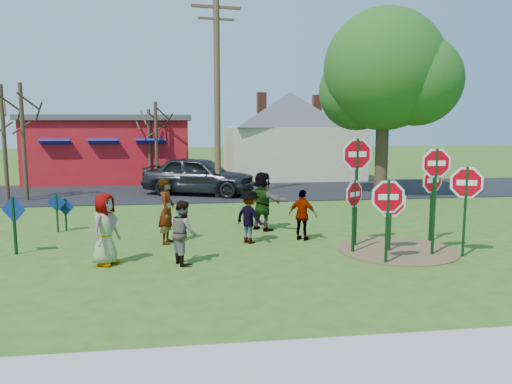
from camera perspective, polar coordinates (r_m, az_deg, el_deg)
ground at (r=13.99m, az=-3.16°, el=-6.31°), size 120.00×120.00×0.00m
sidewalk at (r=7.25m, az=1.95°, el=-19.90°), size 22.00×1.80×0.08m
road at (r=25.27m, az=-5.37°, el=0.07°), size 120.00×7.50×0.04m
dirt_patch at (r=14.14m, az=15.81°, el=-6.39°), size 3.20×3.20×0.03m
red_building at (r=31.85m, az=-15.93°, el=4.91°), size 9.40×7.69×3.90m
cream_house at (r=32.21m, az=3.91°, el=6.93°), size 9.40×9.40×6.50m
stop_sign_a at (r=12.48m, az=14.83°, el=-1.27°), size 1.11×0.14×2.21m
stop_sign_b at (r=14.01m, az=11.45°, el=3.12°), size 1.19×0.14×3.18m
stop_sign_c at (r=13.58m, az=19.85°, el=1.67°), size 1.03×0.12×2.93m
stop_sign_d at (r=15.20m, az=19.50°, el=0.65°), size 0.96×0.35×2.30m
stop_sign_e at (r=13.75m, az=15.13°, el=-1.54°), size 1.09×0.23×1.90m
stop_sign_f at (r=13.77m, az=22.89°, el=0.28°), size 1.04×0.43×2.48m
stop_sign_g at (r=13.34m, az=11.13°, el=-0.95°), size 0.78×0.61×2.07m
blue_diamond_b at (r=14.46m, az=-25.92°, el=-2.71°), size 0.68×0.25×1.55m
blue_diamond_c at (r=17.04m, az=-20.94°, el=-2.00°), size 0.57×0.13×1.07m
blue_diamond_d at (r=16.91m, az=-21.81°, el=-1.72°), size 0.58×0.08×1.24m
person_a at (r=12.61m, az=-16.85°, el=-4.09°), size 0.90×1.02×1.76m
person_b at (r=14.46m, az=-10.16°, el=-2.15°), size 0.57×0.76×1.88m
person_c at (r=12.33m, az=-8.32°, el=-4.57°), size 0.83×0.92×1.57m
person_d at (r=14.30m, az=-0.73°, el=-2.86°), size 1.06×1.12×1.52m
person_e at (r=14.70m, az=5.35°, el=-2.64°), size 0.93×0.80×1.50m
person_f at (r=16.00m, az=0.74°, el=-1.04°), size 1.55×1.71×1.89m
suv at (r=24.07m, az=-6.52°, el=1.91°), size 5.79×4.07×1.83m
utility_pole at (r=23.03m, az=-4.47°, el=11.26°), size 2.23×0.40×9.13m
leafy_tree at (r=24.16m, az=14.76°, el=12.67°), size 6.08×5.55×8.64m
bare_tree_west at (r=24.14m, az=-25.13°, el=6.93°), size 1.80×1.80×5.17m
bare_tree_east at (r=28.05m, az=-12.10°, el=6.21°), size 1.80×1.80×4.19m
bare_tree_mid at (r=24.57m, az=-26.92°, el=6.73°), size 1.80×1.80×5.11m
bare_tree_extra at (r=27.34m, az=-11.35°, el=6.71°), size 1.80×1.80×4.57m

